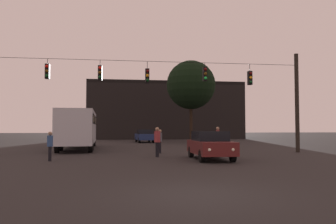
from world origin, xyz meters
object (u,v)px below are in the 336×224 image
(car_far_left, at_px, (144,136))
(city_bus, at_px, (79,126))
(pedestrian_near_bus, at_px, (50,145))
(tree_left_silhouette, at_px, (191,85))
(pedestrian_crossing_center, at_px, (218,138))
(car_near_right, at_px, (210,145))
(pedestrian_crossing_left, at_px, (157,140))
(pedestrian_crossing_right, at_px, (160,140))

(car_far_left, bearing_deg, city_bus, -118.00)
(pedestrian_near_bus, relative_size, tree_left_silhouette, 0.16)
(city_bus, height_order, pedestrian_crossing_center, city_bus)
(car_near_right, bearing_deg, pedestrian_near_bus, 178.47)
(car_far_left, distance_m, pedestrian_crossing_center, 16.91)
(city_bus, bearing_deg, pedestrian_crossing_center, -26.29)
(car_far_left, height_order, pedestrian_crossing_left, pedestrian_crossing_left)
(city_bus, distance_m, pedestrian_crossing_center, 11.35)
(car_far_left, bearing_deg, pedestrian_crossing_left, -91.47)
(car_far_left, relative_size, pedestrian_crossing_right, 2.79)
(car_near_right, bearing_deg, city_bus, 129.22)
(car_near_right, relative_size, tree_left_silhouette, 0.46)
(pedestrian_crossing_left, distance_m, pedestrian_crossing_right, 2.95)
(tree_left_silhouette, bearing_deg, car_far_left, 163.64)
(car_near_right, height_order, pedestrian_near_bus, car_near_right)
(pedestrian_crossing_left, height_order, pedestrian_near_bus, pedestrian_crossing_left)
(pedestrian_crossing_right, bearing_deg, pedestrian_crossing_left, -99.54)
(pedestrian_crossing_right, xyz_separation_m, tree_left_silhouette, (5.28, 15.26, 5.76))
(pedestrian_crossing_left, xyz_separation_m, pedestrian_crossing_right, (0.49, 2.91, -0.10))
(pedestrian_crossing_right, xyz_separation_m, pedestrian_near_bus, (-6.18, -4.46, -0.05))
(pedestrian_crossing_center, relative_size, tree_left_silhouette, 0.19)
(pedestrian_crossing_right, bearing_deg, car_near_right, -64.75)
(car_near_right, relative_size, pedestrian_crossing_center, 2.46)
(car_near_right, distance_m, pedestrian_near_bus, 8.39)
(pedestrian_crossing_right, height_order, pedestrian_near_bus, pedestrian_crossing_right)
(pedestrian_near_bus, bearing_deg, pedestrian_crossing_center, 25.27)
(car_far_left, bearing_deg, pedestrian_crossing_center, -75.97)
(city_bus, xyz_separation_m, pedestrian_crossing_right, (6.03, -5.42, -0.97))
(city_bus, relative_size, car_far_left, 2.50)
(pedestrian_crossing_left, height_order, pedestrian_crossing_center, pedestrian_crossing_center)
(pedestrian_crossing_left, relative_size, pedestrian_near_bus, 1.15)
(city_bus, height_order, pedestrian_crossing_left, city_bus)
(car_far_left, height_order, pedestrian_crossing_center, pedestrian_crossing_center)
(car_near_right, height_order, pedestrian_crossing_left, pedestrian_crossing_left)
(pedestrian_crossing_center, bearing_deg, pedestrian_crossing_right, -174.42)
(car_near_right, xyz_separation_m, car_far_left, (-2.19, 21.49, 0.00))
(car_far_left, relative_size, pedestrian_near_bus, 2.94)
(car_near_right, height_order, tree_left_silhouette, tree_left_silhouette)
(city_bus, bearing_deg, car_far_left, 62.00)
(pedestrian_crossing_center, bearing_deg, tree_left_silhouette, 85.54)
(tree_left_silhouette, bearing_deg, pedestrian_crossing_center, -94.46)
(pedestrian_crossing_center, height_order, pedestrian_crossing_right, pedestrian_crossing_center)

